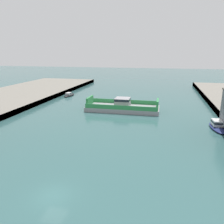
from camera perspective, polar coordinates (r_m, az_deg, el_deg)
name	(u,v)px	position (r m, az deg, el deg)	size (l,w,h in m)	color
ground_plane	(53,196)	(26.27, -14.94, -20.19)	(400.00, 400.00, 0.00)	#335B5B
chain_ferry	(123,107)	(58.46, 2.73, 1.39)	(19.14, 7.45, 3.37)	#939399
moored_boat_near_right	(217,126)	(49.53, 25.48, -3.17)	(3.04, 7.55, 1.72)	navy
moored_boat_far_left	(69,95)	(79.40, -11.01, 4.39)	(2.53, 6.63, 1.27)	black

